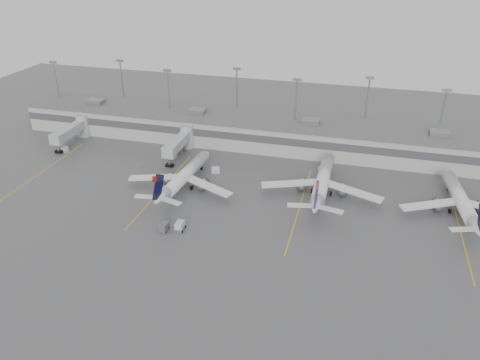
% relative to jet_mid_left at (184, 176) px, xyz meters
% --- Properties ---
extents(ground, '(260.00, 260.00, 0.00)m').
position_rel_jet_mid_left_xyz_m(ground, '(12.19, -25.73, -3.17)').
color(ground, '#4E4E50').
rests_on(ground, ground).
extents(terminal, '(152.00, 17.00, 9.45)m').
position_rel_jet_mid_left_xyz_m(terminal, '(12.18, 32.25, 1.01)').
color(terminal, '#B3B3AD').
rests_on(terminal, ground).
extents(light_masts, '(142.40, 8.00, 20.60)m').
position_rel_jet_mid_left_xyz_m(light_masts, '(12.19, 38.02, 8.86)').
color(light_masts, gray).
rests_on(light_masts, ground).
extents(jet_bridge_left, '(4.00, 17.20, 7.00)m').
position_rel_jet_mid_left_xyz_m(jet_bridge_left, '(-43.31, 19.99, 0.70)').
color(jet_bridge_left, '#A8ABAD').
rests_on(jet_bridge_left, ground).
extents(jet_bridge_right, '(4.00, 17.20, 7.00)m').
position_rel_jet_mid_left_xyz_m(jet_bridge_right, '(-8.31, 19.99, 0.70)').
color(jet_bridge_right, '#A8ABAD').
rests_on(jet_bridge_right, ground).
extents(stand_markings, '(105.25, 40.00, 0.01)m').
position_rel_jet_mid_left_xyz_m(stand_markings, '(12.19, -1.73, -3.16)').
color(stand_markings, '#E0B30D').
rests_on(stand_markings, ground).
extents(jet_mid_left, '(28.03, 31.50, 10.19)m').
position_rel_jet_mid_left_xyz_m(jet_mid_left, '(0.00, 0.00, 0.00)').
color(jet_mid_left, white).
rests_on(jet_mid_left, ground).
extents(jet_mid_right, '(29.72, 33.28, 10.77)m').
position_rel_jet_mid_left_xyz_m(jet_mid_right, '(33.85, 5.99, 0.18)').
color(jet_mid_right, white).
rests_on(jet_mid_right, ground).
extents(jet_far_right, '(27.85, 31.36, 10.16)m').
position_rel_jet_mid_left_xyz_m(jet_far_right, '(65.39, 5.02, -0.01)').
color(jet_far_right, white).
rests_on(jet_far_right, ground).
extents(baggage_tug, '(2.00, 3.02, 1.91)m').
position_rel_jet_mid_left_xyz_m(baggage_tug, '(6.16, -18.42, -2.42)').
color(baggage_tug, silver).
rests_on(baggage_tug, ground).
extents(baggage_cart, '(1.58, 2.67, 1.69)m').
position_rel_jet_mid_left_xyz_m(baggage_cart, '(2.96, -19.62, -2.28)').
color(baggage_cart, slate).
rests_on(baggage_cart, ground).
extents(gse_uld_a, '(2.42, 1.87, 1.53)m').
position_rel_jet_mid_left_xyz_m(gse_uld_a, '(-42.46, 11.69, -2.40)').
color(gse_uld_a, silver).
rests_on(gse_uld_a, ground).
extents(gse_uld_b, '(2.57, 2.13, 1.56)m').
position_rel_jet_mid_left_xyz_m(gse_uld_b, '(5.06, 10.02, -2.39)').
color(gse_uld_b, silver).
rests_on(gse_uld_b, ground).
extents(gse_uld_c, '(2.88, 2.14, 1.87)m').
position_rel_jet_mid_left_xyz_m(gse_uld_c, '(33.07, 16.68, -2.23)').
color(gse_uld_c, silver).
rests_on(gse_uld_c, ground).
extents(gse_loader, '(3.38, 4.04, 2.16)m').
position_rel_jet_mid_left_xyz_m(gse_loader, '(-9.98, 21.34, -2.09)').
color(gse_loader, slate).
rests_on(gse_loader, ground).
extents(cone_a, '(0.43, 0.43, 0.69)m').
position_rel_jet_mid_left_xyz_m(cone_a, '(-33.06, 14.13, -2.82)').
color(cone_a, '#FF3605').
rests_on(cone_a, ground).
extents(cone_b, '(0.50, 0.50, 0.79)m').
position_rel_jet_mid_left_xyz_m(cone_b, '(-15.46, 7.57, -2.77)').
color(cone_b, '#FF3605').
rests_on(cone_b, ground).
extents(cone_c, '(0.43, 0.43, 0.68)m').
position_rel_jet_mid_left_xyz_m(cone_c, '(32.91, 6.91, -2.83)').
color(cone_c, '#FF3605').
rests_on(cone_c, ground).
extents(cone_d, '(0.47, 0.47, 0.75)m').
position_rel_jet_mid_left_xyz_m(cone_d, '(69.16, 6.99, -2.79)').
color(cone_d, '#FF3605').
rests_on(cone_d, ground).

